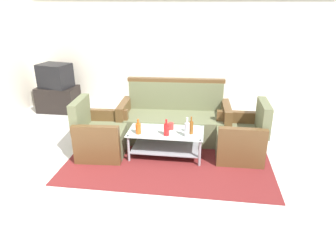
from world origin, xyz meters
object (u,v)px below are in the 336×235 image
Objects in this scene: bottle_clear at (187,129)px; bottle_red at (166,129)px; bottle_orange at (138,128)px; cup at (171,126)px; bottle_brown at (191,127)px; couch at (175,120)px; coffee_table at (166,139)px; television at (55,76)px; armchair_left at (100,136)px; armchair_right at (242,138)px; tv_stand at (58,99)px.

bottle_red is at bearing -179.79° from bottle_clear.
bottle_orange is 0.49m from cup.
couch is at bearing 114.26° from bottle_brown.
bottle_brown is 0.36m from bottle_red.
television reaches higher than coffee_table.
armchair_left and armchair_right have the same top height.
tv_stand is at bearing 67.02° from armchair_right.
bottle_clear is at bearing 81.48° from armchair_left.
cup is at bearing 92.06° from armchair_left.
coffee_table is at bearing -32.80° from tv_stand.
armchair_left is at bearing -173.78° from cup.
bottle_brown is at bearing -20.36° from cup.
bottle_orange is (-1.49, -0.29, 0.21)m from armchair_right.
television reaches higher than couch.
television reaches higher than bottle_brown.
armchair_right reaches higher than bottle_red.
bottle_red is 0.22m from cup.
tv_stand is at bearing -23.71° from couch.
bottle_red is 3.12m from television.
bottle_orange is at bearing 100.56° from armchair_right.
tv_stand is (-2.55, 1.79, -0.24)m from bottle_red.
bottle_orange is (-0.43, -0.80, 0.18)m from couch.
bottle_clear reaches higher than bottle_orange.
bottle_clear is at bearing 105.50° from couch.
armchair_left is at bearing 94.65° from armchair_right.
bottle_red is (0.03, -0.17, 0.23)m from coffee_table.
couch reaches higher than tv_stand.
couch reaches higher than bottle_clear.
bottle_brown is 1.18× the size of bottle_orange.
armchair_right reaches higher than cup.
armchair_right is at bearing 11.17° from bottle_orange.
bottle_clear reaches higher than bottle_red.
couch is 2.15× the size of armchair_right.
tv_stand is (-2.89, 1.69, -0.25)m from bottle_brown.
coffee_table is 0.44m from bottle_clear.
couch is at bearing 108.20° from bottle_clear.
bottle_brown is at bearing 103.86° from armchair_right.
cup is at bearing 26.04° from bottle_orange.
bottle_brown is 1.08× the size of bottle_red.
cup reaches higher than coffee_table.
armchair_right reaches higher than tv_stand.
armchair_right is 0.77× the size of coffee_table.
bottle_clear is 2.88× the size of cup.
bottle_brown is at bearing 161.77° from television.
couch is 2.76m from tv_stand.
bottle_clear is 3.36m from television.
bottle_orange reaches higher than tv_stand.
couch is at bearing 90.91° from cup.
bottle_brown is 2.60× the size of cup.
armchair_left reaches higher than bottle_orange.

